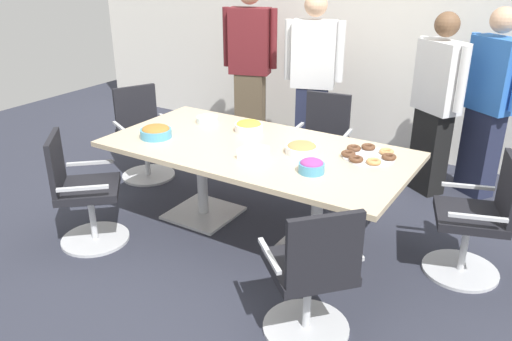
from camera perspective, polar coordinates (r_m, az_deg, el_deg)
ground_plane at (r=4.39m, az=0.00°, el=-6.67°), size 10.00×10.00×0.01m
back_wall at (r=6.03m, az=12.57°, el=15.26°), size 8.00×0.10×2.80m
conference_table at (r=4.11m, az=0.00°, el=0.96°), size 2.40×1.20×0.75m
office_chair_0 at (r=5.07m, az=7.23°, el=2.54°), size 0.61×0.61×0.91m
office_chair_1 at (r=5.41m, az=-12.27°, el=3.52°), size 0.72×0.72×0.91m
office_chair_2 at (r=4.27m, az=-18.57°, el=-2.65°), size 0.76×0.76×0.91m
office_chair_3 at (r=3.11m, az=6.15°, el=-11.82°), size 0.76×0.76×0.91m
office_chair_4 at (r=3.97m, az=23.11°, el=-5.42°), size 0.68×0.68×0.91m
person_standing_0 at (r=5.88m, az=-0.68°, el=11.54°), size 0.61×0.34×1.87m
person_standing_1 at (r=5.49m, az=6.27°, el=10.00°), size 0.60×0.35×1.79m
person_standing_2 at (r=5.06m, az=19.20°, el=7.00°), size 0.55×0.43×1.69m
person_standing_3 at (r=5.17m, az=24.22°, el=6.88°), size 0.55×0.43×1.74m
snack_bowl_cookies at (r=3.95m, az=5.05°, el=2.48°), size 0.25×0.25×0.08m
snack_bowl_pretzels at (r=4.34m, az=-10.96°, el=4.23°), size 0.26×0.26×0.10m
snack_bowl_candy_mix at (r=3.61m, az=6.14°, el=0.51°), size 0.18×0.18×0.10m
snack_bowl_chips_yellow at (r=4.41m, az=-0.80°, el=4.91°), size 0.24×0.24×0.09m
donut_platter at (r=3.95m, az=12.23°, el=1.68°), size 0.40×0.40×0.04m
plate_stack at (r=4.67m, az=-5.40°, el=5.59°), size 0.19×0.19×0.05m
napkin_pile at (r=3.84m, az=-0.30°, el=1.96°), size 0.18×0.18×0.08m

